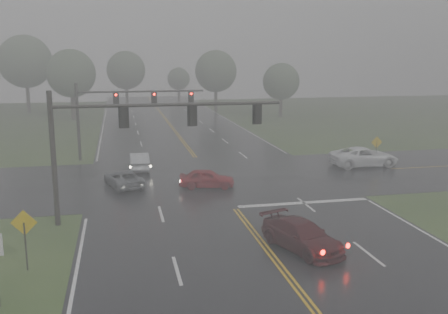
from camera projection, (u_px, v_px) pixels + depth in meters
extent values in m
cube|color=black|center=(217.00, 185.00, 35.86)|extent=(18.00, 160.00, 0.02)
cube|color=black|center=(211.00, 178.00, 37.78)|extent=(120.00, 14.00, 0.02)
cube|color=silver|center=(304.00, 203.00, 31.41)|extent=(8.50, 0.50, 0.01)
imported|color=#3C0B0F|center=(301.00, 250.00, 23.90)|extent=(3.42, 5.13, 1.38)
imported|color=maroon|center=(207.00, 188.00, 35.10)|extent=(4.10, 2.32, 1.32)
imported|color=#B7BBC0|center=(140.00, 170.00, 40.56)|extent=(1.50, 4.30, 1.42)
imported|color=slate|center=(124.00, 187.00, 35.26)|extent=(3.12, 4.70, 1.20)
imported|color=white|center=(363.00, 166.00, 41.93)|extent=(5.75, 2.69, 1.59)
cylinder|color=black|center=(54.00, 159.00, 26.67)|extent=(0.29, 0.29, 7.34)
cylinder|color=black|center=(50.00, 106.00, 26.10)|extent=(0.18, 0.18, 0.82)
cylinder|color=black|center=(170.00, 105.00, 27.39)|extent=(12.57, 0.18, 0.18)
cube|color=black|center=(124.00, 117.00, 27.00)|extent=(0.35, 0.29, 1.07)
cube|color=black|center=(124.00, 117.00, 27.16)|extent=(0.56, 0.03, 1.27)
cube|color=black|center=(193.00, 115.00, 27.77)|extent=(0.35, 0.29, 1.07)
cube|color=black|center=(192.00, 115.00, 27.92)|extent=(0.56, 0.03, 1.27)
cube|color=black|center=(258.00, 114.00, 28.53)|extent=(0.35, 0.29, 1.07)
cube|color=black|center=(257.00, 113.00, 28.69)|extent=(0.56, 0.03, 1.27)
cylinder|color=black|center=(78.00, 122.00, 43.60)|extent=(0.26, 0.26, 6.80)
cylinder|color=black|center=(76.00, 92.00, 43.07)|extent=(0.17, 0.17, 0.76)
cylinder|color=black|center=(141.00, 91.00, 44.21)|extent=(11.13, 0.17, 0.17)
cube|color=black|center=(116.00, 98.00, 43.87)|extent=(0.32, 0.26, 0.99)
cube|color=black|center=(116.00, 98.00, 44.01)|extent=(0.52, 0.03, 1.18)
cylinder|color=#FF0C05|center=(116.00, 95.00, 43.66)|extent=(0.21, 0.06, 0.21)
cube|color=black|center=(154.00, 98.00, 44.55)|extent=(0.32, 0.26, 0.99)
cube|color=black|center=(154.00, 98.00, 44.69)|extent=(0.52, 0.03, 1.18)
cylinder|color=#FF0C05|center=(154.00, 94.00, 44.34)|extent=(0.21, 0.06, 0.21)
cube|color=black|center=(191.00, 97.00, 45.23)|extent=(0.32, 0.26, 0.99)
cube|color=black|center=(191.00, 97.00, 45.37)|extent=(0.52, 0.03, 1.18)
cylinder|color=#FF0C05|center=(191.00, 94.00, 45.02)|extent=(0.21, 0.06, 0.21)
cylinder|color=black|center=(26.00, 247.00, 21.42)|extent=(0.07, 0.07, 2.14)
cube|color=gold|center=(24.00, 223.00, 21.23)|extent=(1.12, 0.21, 1.13)
cylinder|color=black|center=(376.00, 154.00, 42.18)|extent=(0.07, 0.07, 1.96)
cube|color=gold|center=(377.00, 142.00, 42.01)|extent=(1.03, 0.10, 1.03)
cylinder|color=#2F261E|center=(73.00, 107.00, 71.70)|extent=(0.60, 0.60, 3.86)
sphere|color=#3E5337|center=(71.00, 73.00, 70.75)|extent=(6.86, 6.86, 6.86)
cylinder|color=#2F261E|center=(216.00, 100.00, 82.48)|extent=(0.54, 0.54, 3.85)
sphere|color=#3E5337|center=(216.00, 71.00, 81.54)|extent=(6.84, 6.84, 6.84)
cylinder|color=#2F261E|center=(127.00, 97.00, 89.38)|extent=(0.55, 0.55, 3.82)
sphere|color=#3E5337|center=(126.00, 70.00, 88.45)|extent=(6.79, 6.79, 6.79)
cylinder|color=#2F261E|center=(281.00, 107.00, 75.40)|extent=(0.55, 0.55, 3.10)
sphere|color=#3E5337|center=(281.00, 81.00, 74.64)|extent=(5.50, 5.50, 5.50)
cylinder|color=#2F261E|center=(28.00, 98.00, 80.97)|extent=(0.59, 0.59, 4.75)
sphere|color=#3E5337|center=(25.00, 61.00, 79.80)|extent=(8.45, 8.45, 8.45)
cylinder|color=#2F261E|center=(179.00, 94.00, 102.93)|extent=(0.51, 0.51, 2.59)
sphere|color=#3E5337|center=(179.00, 79.00, 102.29)|extent=(4.61, 4.61, 4.61)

